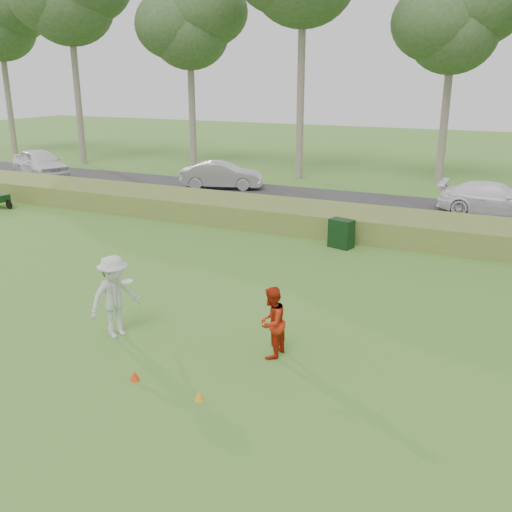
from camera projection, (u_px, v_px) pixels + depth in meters
The scene contains 13 objects.
ground at pixel (178, 363), 12.42m from camera, with size 120.00×120.00×0.00m, color #3E7426.
reed_strip at pixel (341, 221), 22.64m from camera, with size 80.00×3.00×0.90m, color #5D712D.
park_road at pixel (372, 206), 27.09m from camera, with size 80.00×6.00×0.06m, color #2D2D2D.
tree_2 at pixel (189, 25), 36.06m from camera, with size 6.50×6.50×12.00m.
tree_4 at pixel (454, 23), 30.15m from camera, with size 6.24×6.24×11.50m.
player_white at pixel (115, 297), 13.44m from camera, with size 1.17×1.48×2.01m.
player_red at pixel (272, 322), 12.50m from camera, with size 0.79×0.62×1.63m, color #B8260F.
cone_orange at pixel (135, 375), 11.70m from camera, with size 0.19×0.19×0.21m, color #FA370D.
cone_yellow at pixel (199, 395), 10.98m from camera, with size 0.20×0.20×0.21m, color gold.
utility_cabinet at pixel (341, 233), 20.59m from camera, with size 0.84×0.52×1.05m, color black.
car_left at pixel (40, 163), 34.35m from camera, with size 1.99×4.94×1.68m, color white.
car_mid at pixel (222, 175), 31.02m from camera, with size 1.53×4.38×1.44m, color silver.
car_right at pixel (495, 199), 25.12m from camera, with size 1.97×4.84×1.40m, color white.
Camera 1 is at (6.24, -9.36, 6.00)m, focal length 40.00 mm.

